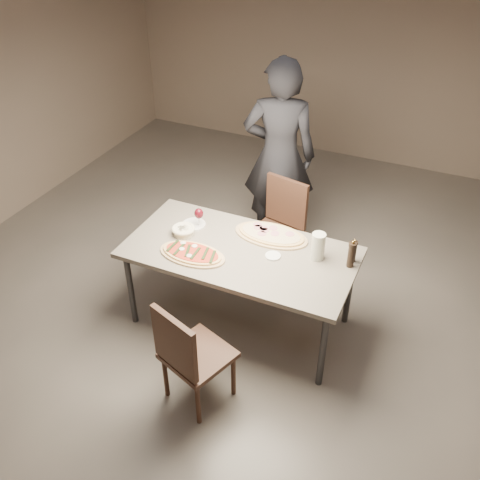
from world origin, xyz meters
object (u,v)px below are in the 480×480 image
at_px(bread_basket, 183,230).
at_px(ham_pizza, 271,235).
at_px(dining_table, 240,256).
at_px(chair_near, 188,353).
at_px(zucchini_pizza, 192,253).
at_px(carafe, 318,246).
at_px(chair_far, 279,224).
at_px(diner, 279,156).
at_px(pepper_mill_left, 351,254).

bearing_deg(bread_basket, ham_pizza, 22.17).
xyz_separation_m(dining_table, chair_near, (0.02, -0.91, -0.19)).
xyz_separation_m(zucchini_pizza, carafe, (0.89, 0.36, 0.09)).
height_order(dining_table, chair_far, chair_far).
height_order(dining_table, diner, diner).
height_order(chair_far, diner, diner).
xyz_separation_m(dining_table, chair_far, (0.03, 0.81, -0.17)).
distance_m(dining_table, diner, 1.31).
bearing_deg(chair_far, chair_near, 102.23).
bearing_deg(zucchini_pizza, carafe, 29.58).
distance_m(pepper_mill_left, chair_far, 1.08).
relative_size(zucchini_pizza, carafe, 2.46).
relative_size(ham_pizza, chair_far, 0.66).
height_order(dining_table, chair_near, chair_near).
xyz_separation_m(ham_pizza, carafe, (0.43, -0.12, 0.09)).
xyz_separation_m(bread_basket, chair_far, (0.54, 0.79, -0.27)).
xyz_separation_m(dining_table, carafe, (0.57, 0.16, 0.17)).
xyz_separation_m(zucchini_pizza, bread_basket, (-0.20, 0.22, 0.02)).
bearing_deg(dining_table, diner, 97.53).
bearing_deg(carafe, bread_basket, -172.47).
bearing_deg(ham_pizza, pepper_mill_left, -24.48).
relative_size(dining_table, chair_far, 1.93).
bearing_deg(chair_far, zucchini_pizza, 83.84).
height_order(dining_table, bread_basket, bread_basket).
distance_m(pepper_mill_left, chair_near, 1.38).
xyz_separation_m(dining_table, zucchini_pizza, (-0.31, -0.21, 0.07)).
height_order(ham_pizza, pepper_mill_left, pepper_mill_left).
bearing_deg(carafe, diner, 123.58).
xyz_separation_m(chair_near, diner, (-0.19, 2.18, 0.45)).
bearing_deg(chair_near, pepper_mill_left, 72.44).
xyz_separation_m(zucchini_pizza, chair_near, (0.33, -0.70, -0.27)).
height_order(pepper_mill_left, diner, diner).
relative_size(dining_table, chair_near, 2.02).
bearing_deg(ham_pizza, zucchini_pizza, -147.70).
height_order(zucchini_pizza, carafe, carafe).
distance_m(zucchini_pizza, chair_far, 1.09).
bearing_deg(zucchini_pizza, ham_pizza, 54.01).
bearing_deg(chair_far, pepper_mill_left, 153.53).
bearing_deg(pepper_mill_left, zucchini_pizza, -162.20).
xyz_separation_m(chair_near, chair_far, (0.01, 1.71, 0.02)).
xyz_separation_m(bread_basket, pepper_mill_left, (1.34, 0.15, 0.07)).
xyz_separation_m(ham_pizza, bread_basket, (-0.66, -0.27, 0.02)).
height_order(bread_basket, chair_far, chair_far).
xyz_separation_m(dining_table, bread_basket, (-0.51, 0.01, 0.10)).
distance_m(pepper_mill_left, carafe, 0.26).
xyz_separation_m(bread_basket, carafe, (1.08, 0.14, 0.07)).
bearing_deg(bread_basket, dining_table, -1.45).
height_order(zucchini_pizza, chair_near, chair_near).
bearing_deg(carafe, chair_near, -117.43).
relative_size(dining_table, diner, 0.95).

